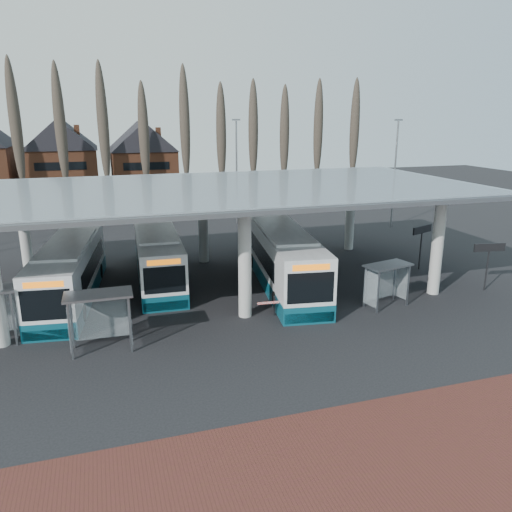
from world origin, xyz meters
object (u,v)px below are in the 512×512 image
object	(u,v)px
bus_0	(70,272)
shelter_1	(99,308)
bus_2	(283,258)
shelter_2	(386,275)
bus_1	(157,255)

from	to	relation	value
bus_0	shelter_1	distance (m)	7.85
bus_0	bus_2	world-z (taller)	bus_2
shelter_1	shelter_2	world-z (taller)	shelter_1
shelter_1	shelter_2	distance (m)	15.50
bus_1	shelter_2	xyz separation A→B (m)	(11.73, -8.87, 0.22)
shelter_1	shelter_2	xyz separation A→B (m)	(15.47, 0.91, -0.22)
bus_1	shelter_2	distance (m)	14.71
bus_0	shelter_2	bearing A→B (deg)	-14.20
bus_1	shelter_1	xyz separation A→B (m)	(-3.74, -9.78, 0.44)
bus_2	bus_0	bearing A→B (deg)	-178.29
shelter_1	shelter_2	bearing A→B (deg)	4.17
bus_0	bus_1	distance (m)	5.77
bus_2	shelter_1	bearing A→B (deg)	-142.98
bus_1	shelter_1	world-z (taller)	bus_1
shelter_1	bus_1	bearing A→B (deg)	69.86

